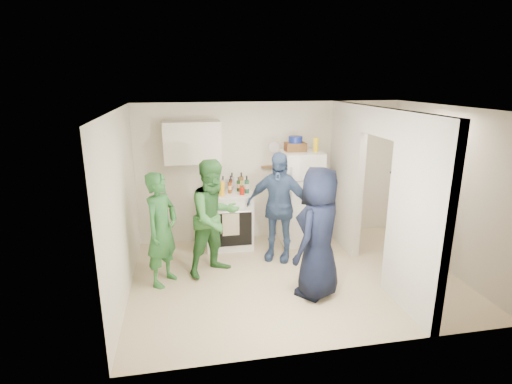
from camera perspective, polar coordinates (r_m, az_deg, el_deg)
The scene contains 38 objects.
floor at distance 6.18m, azimuth 5.52°, elevation -11.98°, with size 4.80×4.80×0.00m, color #C6B58B.
wall_back at distance 7.30m, azimuth 2.11°, elevation 2.96°, with size 4.80×4.80×0.00m, color silver.
wall_front at distance 4.20m, azimuth 12.41°, elevation -7.37°, with size 4.80×4.80×0.00m, color silver.
wall_left at distance 5.55m, azimuth -18.68°, elevation -2.10°, with size 3.40×3.40×0.00m, color silver.
wall_right at distance 6.78m, azimuth 25.72°, elevation 0.34°, with size 3.40×3.40×0.00m, color silver.
ceiling at distance 5.48m, azimuth 6.23°, elevation 11.79°, with size 4.80×4.80×0.00m, color white.
partition_pier_back at distance 7.11m, azimuth 12.67°, elevation 2.22°, with size 0.12×1.20×2.50m, color silver.
partition_pier_front at distance 5.24m, azimuth 22.04°, elevation -3.47°, with size 0.12×1.20×2.50m, color silver.
partition_header at distance 5.96m, azimuth 17.45°, elevation 9.55°, with size 0.12×1.00×0.40m, color silver.
stove at distance 7.07m, azimuth -3.99°, elevation -3.89°, with size 0.83×0.69×0.99m, color white.
upper_cabinet at distance 6.84m, azimuth -9.10°, elevation 7.01°, with size 0.95×0.34×0.70m, color silver.
fridge at distance 7.19m, azimuth 6.32°, elevation -0.78°, with size 0.69×0.67×1.67m, color white.
wicker_basket at distance 7.00m, azimuth 5.64°, elevation 6.43°, with size 0.35×0.25×0.15m, color brown.
blue_bowl at distance 6.98m, azimuth 5.67°, elevation 7.48°, with size 0.24×0.24×0.11m, color navy.
yellow_cup_stack_top at distance 6.95m, azimuth 8.55°, elevation 6.68°, with size 0.09×0.09×0.25m, color yellow.
wall_clock at distance 7.21m, azimuth 2.57°, elevation 6.43°, with size 0.22×0.22×0.03m, color white.
spice_shelf at distance 7.23m, azimuth 2.21°, elevation 3.64°, with size 0.35×0.08×0.03m, color olive.
nook_window at distance 6.84m, azimuth 25.02°, elevation 4.00°, with size 0.03×0.70×0.80m, color black.
nook_window_frame at distance 6.83m, azimuth 24.92°, elevation 4.00°, with size 0.04×0.76×0.86m, color white.
nook_valance at distance 6.76m, azimuth 25.09°, elevation 6.90°, with size 0.04×0.82×0.18m, color white.
yellow_cup_stack_stove at distance 6.66m, azimuth -4.90°, elevation 0.46°, with size 0.09×0.09×0.25m, color #F2A614.
red_cup at distance 6.73m, azimuth -2.02°, elevation 0.11°, with size 0.09×0.09×0.12m, color #AB180B.
person_green_left at distance 5.82m, azimuth -13.33°, elevation -5.23°, with size 0.60×0.40×1.66m, color #33752F.
person_green_center at distance 5.99m, azimuth -5.92°, elevation -3.68°, with size 0.86×0.67×1.77m, color #3E7D37.
person_denim at distance 6.44m, azimuth 3.15°, elevation -2.12°, with size 1.05×0.44×1.79m, color #38587B.
person_navy at distance 5.41m, azimuth 8.94°, elevation -5.80°, with size 0.88×0.57×1.80m, color black.
person_nook at distance 6.69m, azimuth 20.80°, elevation -2.82°, with size 1.11×0.64×1.71m, color black.
bottle_a at distance 6.95m, azimuth -6.51°, elevation 1.40°, with size 0.06×0.06×0.32m, color #8B5C1B.
bottle_b at distance 6.80m, azimuth -5.47°, elevation 0.84°, with size 0.06×0.06×0.27m, color #1A4F1B.
bottle_c at distance 7.01m, azimuth -4.72°, elevation 1.26°, with size 0.08×0.08×0.25m, color #A1A9AE.
bottle_d at distance 6.82m, azimuth -3.77°, elevation 0.86°, with size 0.06×0.06×0.25m, color brown.
bottle_e at distance 7.06m, azimuth -3.44°, elevation 1.58°, with size 0.07×0.07×0.30m, color gray.
bottle_f at distance 6.92m, azimuth -2.54°, elevation 1.11°, with size 0.06×0.06×0.25m, color black.
bottle_g at distance 7.06m, azimuth -2.10°, elevation 1.61°, with size 0.08×0.08×0.30m, color olive.
bottle_h at distance 6.74m, azimuth -6.60°, elevation 0.79°, with size 0.06×0.06×0.29m, color silver.
bottle_i at distance 6.98m, azimuth -3.64°, elevation 1.28°, with size 0.06×0.06×0.27m, color #59230F.
bottle_j at distance 6.80m, azimuth -1.34°, elevation 1.08°, with size 0.08×0.08×0.30m, color #1D5535.
bottle_k at distance 6.91m, azimuth -5.92°, elevation 1.33°, with size 0.06×0.06×0.33m, color olive.
Camera 1 is at (-1.58, -5.24, 2.89)m, focal length 28.00 mm.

